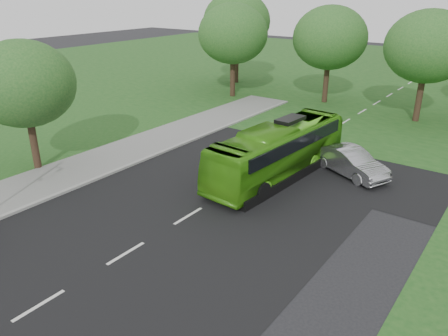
% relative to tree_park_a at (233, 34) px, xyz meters
% --- Properties ---
extents(ground, '(160.00, 160.00, 0.00)m').
position_rel_tree_park_a_xyz_m(ground, '(12.93, -24.15, -6.14)').
color(ground, black).
rests_on(ground, ground).
extents(street_surfaces, '(120.00, 120.00, 0.15)m').
position_rel_tree_park_a_xyz_m(street_surfaces, '(12.55, -1.39, -6.11)').
color(street_surfaces, black).
rests_on(street_surfaces, ground).
extents(tree_park_a, '(6.80, 6.80, 9.04)m').
position_rel_tree_park_a_xyz_m(tree_park_a, '(0.00, 0.00, 0.00)').
color(tree_park_a, black).
rests_on(tree_park_a, ground).
extents(tree_park_b, '(6.80, 6.80, 8.92)m').
position_rel_tree_park_a_xyz_m(tree_park_b, '(8.68, 3.18, -0.12)').
color(tree_park_b, black).
rests_on(tree_park_b, ground).
extents(tree_park_c, '(6.68, 6.68, 8.87)m').
position_rel_tree_park_a_xyz_m(tree_park_c, '(17.55, 1.59, -0.12)').
color(tree_park_c, black).
rests_on(tree_park_c, ground).
extents(tree_park_f, '(7.50, 7.50, 10.01)m').
position_rel_tree_park_a_xyz_m(tree_park_f, '(-3.68, 5.94, 0.67)').
color(tree_park_f, black).
rests_on(tree_park_f, ground).
extents(tree_side_near, '(5.80, 5.80, 7.71)m').
position_rel_tree_park_a_xyz_m(tree_side_near, '(1.63, -23.00, -0.90)').
color(tree_side_near, black).
rests_on(tree_side_near, ground).
extents(bus, '(3.35, 11.17, 3.07)m').
position_rel_tree_park_a_xyz_m(bus, '(13.93, -15.21, -4.60)').
color(bus, '#49A618').
rests_on(bus, ground).
extents(sedan, '(5.12, 3.57, 1.60)m').
position_rel_tree_park_a_xyz_m(sedan, '(17.33, -12.57, -5.33)').
color(sedan, '#A6A6AB').
rests_on(sedan, ground).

